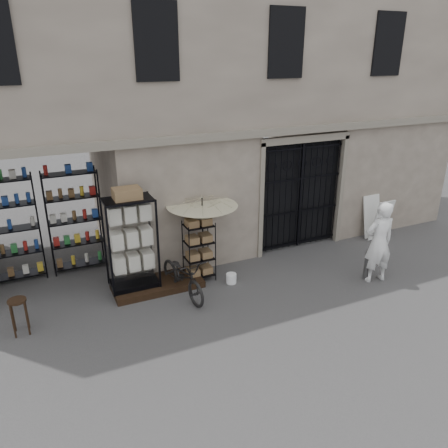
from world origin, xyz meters
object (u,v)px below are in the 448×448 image
wire_rack (199,252)px  shopkeeper (374,280)px  wooden_stool (20,316)px  market_umbrella (202,209)px  white_bucket (231,278)px  steel_bollard (367,265)px  display_cabinet (132,248)px  easel_sign (377,218)px  bicycle (184,294)px

wire_rack → shopkeeper: bearing=-45.3°
wooden_stool → market_umbrella: bearing=10.7°
white_bucket → steel_bollard: steel_bollard is taller
display_cabinet → easel_sign: 7.01m
white_bucket → wire_rack: bearing=141.0°
display_cabinet → white_bucket: display_cabinet is taller
wire_rack → bicycle: bearing=-158.7°
display_cabinet → wooden_stool: (-2.34, -0.65, -0.68)m
bicycle → wooden_stool: 3.30m
wooden_stool → shopkeeper: wooden_stool is taller
display_cabinet → wire_rack: (1.53, -0.07, -0.35)m
white_bucket → easel_sign: (4.87, 0.62, 0.51)m
wire_rack → white_bucket: (0.60, -0.48, -0.60)m
market_umbrella → easel_sign: size_ratio=1.92×
display_cabinet → steel_bollard: size_ratio=3.05×
display_cabinet → market_umbrella: bearing=12.6°
wire_rack → wooden_stool: wire_rack is taller
market_umbrella → shopkeeper: bearing=-28.8°
wooden_stool → display_cabinet: bearing=15.5°
wire_rack → shopkeeper: size_ratio=0.75×
display_cabinet → wire_rack: 1.57m
display_cabinet → market_umbrella: 1.82m
market_umbrella → white_bucket: bearing=-57.6°
shopkeeper → easel_sign: (1.75, 1.90, 0.63)m
wire_rack → bicycle: wire_rack is taller
steel_bollard → easel_sign: bearing=43.2°
white_bucket → easel_sign: easel_sign is taller
white_bucket → bicycle: size_ratio=0.14×
wire_rack → wooden_stool: 3.93m
display_cabinet → white_bucket: (2.13, -0.56, -0.95)m
wire_rack → bicycle: size_ratio=0.82×
bicycle → wooden_stool: size_ratio=2.44×
display_cabinet → white_bucket: size_ratio=9.22×
display_cabinet → wooden_stool: display_cabinet is taller
white_bucket → steel_bollard: bearing=-21.3°
display_cabinet → bicycle: bearing=-23.3°
display_cabinet → steel_bollard: (5.11, -1.71, -0.70)m
display_cabinet → shopkeeper: (5.25, -1.83, -1.06)m
market_umbrella → white_bucket: (0.42, -0.67, -1.56)m
display_cabinet → market_umbrella: size_ratio=0.95×
wire_rack → market_umbrella: (0.17, 0.19, 0.96)m
bicycle → shopkeeper: bicycle is taller
wooden_stool → shopkeeper: 7.69m
easel_sign → wooden_stool: bearing=-176.8°
display_cabinet → bicycle: 1.54m
display_cabinet → wooden_stool: size_ratio=3.04×
shopkeeper → steel_bollard: bearing=-32.4°
wire_rack → market_umbrella: market_umbrella is taller
market_umbrella → easel_sign: (5.29, -0.05, -1.05)m
wire_rack → steel_bollard: 3.95m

